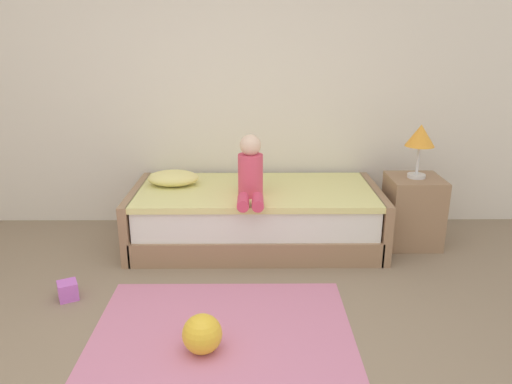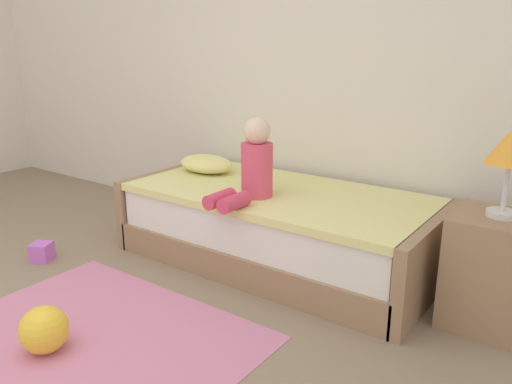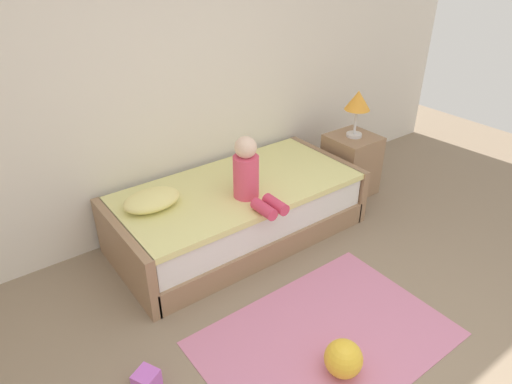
% 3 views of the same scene
% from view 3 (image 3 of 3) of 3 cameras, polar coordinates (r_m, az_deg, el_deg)
% --- Properties ---
extents(wall_rear, '(7.20, 0.10, 2.90)m').
position_cam_3_polar(wall_rear, '(3.70, -13.29, 15.73)').
color(wall_rear, silver).
rests_on(wall_rear, ground).
extents(bed, '(2.11, 1.00, 0.50)m').
position_cam_3_polar(bed, '(3.86, -2.22, -2.43)').
color(bed, '#997556').
rests_on(bed, ground).
extents(nightstand, '(0.44, 0.44, 0.60)m').
position_cam_3_polar(nightstand, '(4.62, 11.81, 3.44)').
color(nightstand, '#997556').
rests_on(nightstand, ground).
extents(table_lamp, '(0.24, 0.24, 0.45)m').
position_cam_3_polar(table_lamp, '(4.38, 12.67, 10.91)').
color(table_lamp, silver).
rests_on(table_lamp, nightstand).
extents(child_figure, '(0.20, 0.51, 0.50)m').
position_cam_3_polar(child_figure, '(3.45, -0.80, 2.16)').
color(child_figure, '#E04C6B').
rests_on(child_figure, bed).
extents(pillow, '(0.44, 0.30, 0.13)m').
position_cam_3_polar(pillow, '(3.48, -12.96, -0.98)').
color(pillow, '#F2E58C').
rests_on(pillow, bed).
extents(toy_ball, '(0.23, 0.23, 0.23)m').
position_cam_3_polar(toy_ball, '(2.90, 10.93, -19.87)').
color(toy_ball, yellow).
rests_on(toy_ball, ground).
extents(area_rug, '(1.60, 1.10, 0.01)m').
position_cam_3_polar(area_rug, '(3.14, 8.76, -17.71)').
color(area_rug, pink).
rests_on(area_rug, ground).
extents(toy_block, '(0.17, 0.17, 0.13)m').
position_cam_3_polar(toy_block, '(2.90, -13.59, -22.07)').
color(toy_block, '#CC66D8').
rests_on(toy_block, ground).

